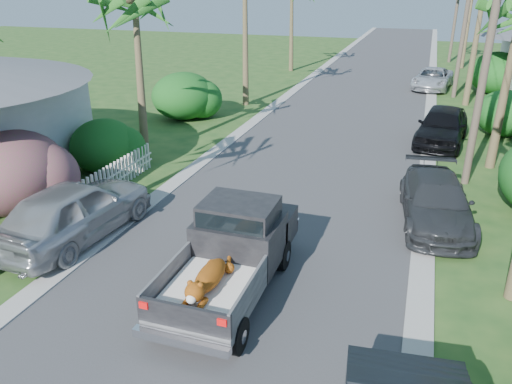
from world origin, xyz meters
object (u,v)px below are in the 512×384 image
(utility_pole_c, at_px, (465,19))
(utility_pole_d, at_px, (457,7))
(parked_car_rf, at_px, (442,126))
(utility_pole_b, at_px, (488,52))
(parked_car_rd, at_px, (432,79))
(pickup_truck, at_px, (235,247))
(parked_car_ln, at_px, (75,211))
(parked_car_rm, at_px, (436,202))

(utility_pole_c, xyz_separation_m, utility_pole_d, (0.00, 15.00, 0.00))
(parked_car_rf, bearing_deg, utility_pole_d, 95.63)
(utility_pole_b, bearing_deg, parked_car_rd, 94.46)
(pickup_truck, xyz_separation_m, parked_car_ln, (-5.05, 0.74, -0.15))
(parked_car_rf, height_order, parked_car_rd, parked_car_rf)
(utility_pole_c, relative_size, utility_pole_d, 1.00)
(parked_car_rf, distance_m, utility_pole_c, 11.08)
(utility_pole_c, bearing_deg, parked_car_rm, -93.24)
(parked_car_rf, distance_m, parked_car_rd, 12.61)
(parked_car_rf, relative_size, parked_car_rd, 0.99)
(parked_car_rm, xyz_separation_m, utility_pole_d, (1.06, 33.70, 3.92))
(parked_car_rd, distance_m, utility_pole_d, 13.44)
(utility_pole_b, bearing_deg, parked_car_rf, 100.37)
(parked_car_rm, relative_size, parked_car_ln, 0.94)
(parked_car_rd, bearing_deg, utility_pole_d, 91.92)
(parked_car_rf, bearing_deg, parked_car_rd, 99.80)
(utility_pole_b, distance_m, utility_pole_d, 30.00)
(parked_car_rm, bearing_deg, parked_car_rf, 82.02)
(utility_pole_d, bearing_deg, utility_pole_c, -90.00)
(parked_car_ln, bearing_deg, parked_car_rm, -151.27)
(parked_car_rf, xyz_separation_m, parked_car_rd, (-0.50, 12.60, -0.15))
(pickup_truck, relative_size, parked_car_ln, 1.02)
(utility_pole_b, bearing_deg, parked_car_ln, -143.19)
(pickup_truck, height_order, parked_car_rm, pickup_truck)
(parked_car_ln, xyz_separation_m, utility_pole_b, (10.60, 7.93, 3.74))
(pickup_truck, bearing_deg, parked_car_rf, 70.53)
(parked_car_rf, distance_m, parked_car_ln, 15.90)
(parked_car_rf, height_order, utility_pole_c, utility_pole_c)
(utility_pole_b, distance_m, utility_pole_c, 15.00)
(parked_car_rm, xyz_separation_m, utility_pole_c, (1.06, 18.70, 3.92))
(parked_car_rm, distance_m, utility_pole_d, 33.95)
(parked_car_ln, bearing_deg, parked_car_rf, -123.02)
(parked_car_rf, distance_m, utility_pole_d, 25.67)
(parked_car_ln, xyz_separation_m, utility_pole_c, (10.60, 22.93, 3.74))
(pickup_truck, relative_size, parked_car_rf, 1.07)
(pickup_truck, xyz_separation_m, utility_pole_c, (5.55, 23.68, 3.59))
(parked_car_rd, height_order, utility_pole_d, utility_pole_d)
(parked_car_rm, distance_m, utility_pole_b, 5.49)
(parked_car_ln, bearing_deg, pickup_truck, 176.45)
(utility_pole_c, bearing_deg, utility_pole_b, -90.00)
(parked_car_rf, xyz_separation_m, parked_car_ln, (-9.75, -12.55, 0.04))
(parked_car_rd, bearing_deg, parked_car_rf, -79.82)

